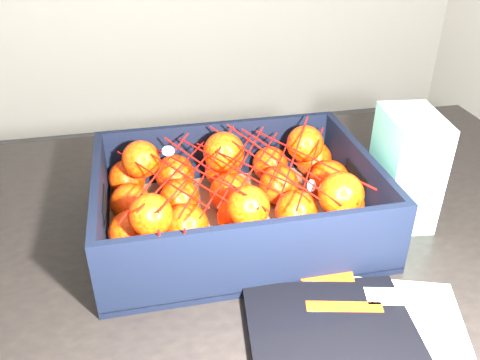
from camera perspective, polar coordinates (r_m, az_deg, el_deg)
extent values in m
cube|color=black|center=(0.86, 4.01, -5.69)|extent=(1.21, 0.81, 0.04)
cylinder|color=black|center=(1.39, -23.83, -11.99)|extent=(0.06, 0.06, 0.71)
cylinder|color=black|center=(1.55, 19.99, -6.35)|extent=(0.06, 0.06, 0.71)
cube|color=silver|center=(0.65, 16.57, -19.27)|extent=(0.29, 0.33, 0.01)
cube|color=red|center=(0.74, 9.81, -9.96)|extent=(0.09, 0.07, 0.00)
cube|color=white|center=(0.71, 16.53, -12.71)|extent=(0.06, 0.04, 0.00)
cube|color=red|center=(0.68, 11.93, -14.08)|extent=(0.10, 0.04, 0.00)
cube|color=brown|center=(0.83, -0.43, -5.10)|extent=(0.44, 0.33, 0.01)
cube|color=black|center=(0.93, -2.41, 3.24)|extent=(0.44, 0.01, 0.12)
cube|color=black|center=(0.68, 2.30, -9.11)|extent=(0.44, 0.01, 0.12)
cube|color=black|center=(0.79, -15.74, -3.62)|extent=(0.01, 0.30, 0.12)
cube|color=black|center=(0.86, 13.56, -0.27)|extent=(0.01, 0.30, 0.12)
sphere|color=#FF2F05|center=(0.70, -12.78, -9.70)|extent=(0.07, 0.07, 0.07)
sphere|color=#FF2F05|center=(0.76, -12.45, -5.96)|extent=(0.07, 0.07, 0.07)
sphere|color=#FF2F05|center=(0.83, -12.52, -2.61)|extent=(0.07, 0.07, 0.07)
sphere|color=#FF2F05|center=(0.90, -12.87, 0.21)|extent=(0.07, 0.07, 0.07)
sphere|color=#FF2F05|center=(0.70, -5.20, -8.95)|extent=(0.07, 0.07, 0.07)
sphere|color=#FF2F05|center=(0.77, -6.20, -5.19)|extent=(0.07, 0.07, 0.07)
sphere|color=#FF2F05|center=(0.83, -6.99, -2.06)|extent=(0.06, 0.06, 0.06)
sphere|color=#FF2F05|center=(0.90, -7.53, 0.68)|extent=(0.07, 0.07, 0.07)
sphere|color=#FF2F05|center=(0.71, 1.48, -7.99)|extent=(0.06, 0.06, 0.06)
sphere|color=#FF2F05|center=(0.78, -0.15, -4.35)|extent=(0.07, 0.07, 0.07)
sphere|color=#FF2F05|center=(0.84, -1.19, -1.51)|extent=(0.07, 0.07, 0.07)
sphere|color=#FF2F05|center=(0.90, -2.07, 1.13)|extent=(0.06, 0.06, 0.06)
sphere|color=#FF2F05|center=(0.74, 8.15, -6.91)|extent=(0.06, 0.06, 0.06)
sphere|color=#FF2F05|center=(0.80, 6.52, -3.59)|extent=(0.07, 0.07, 0.07)
sphere|color=#FF2F05|center=(0.86, 4.51, -0.60)|extent=(0.07, 0.07, 0.07)
sphere|color=#FF2F05|center=(0.92, 3.47, 1.87)|extent=(0.07, 0.07, 0.07)
sphere|color=#FF2F05|center=(0.76, 14.11, -6.18)|extent=(0.06, 0.06, 0.06)
sphere|color=#FF2F05|center=(0.82, 11.88, -2.86)|extent=(0.07, 0.07, 0.07)
sphere|color=#FF2F05|center=(0.89, 10.25, 0.01)|extent=(0.07, 0.07, 0.07)
sphere|color=#FF2F05|center=(0.95, 8.45, 2.43)|extent=(0.07, 0.07, 0.07)
sphere|color=#FF2F05|center=(0.70, -10.27, -4.05)|extent=(0.06, 0.06, 0.06)
sphere|color=#FF2F05|center=(0.84, -11.35, 2.34)|extent=(0.06, 0.06, 0.06)
sphere|color=#FF2F05|center=(0.71, 0.94, -3.09)|extent=(0.06, 0.06, 0.06)
sphere|color=#FF2F05|center=(0.85, -1.89, 3.22)|extent=(0.07, 0.07, 0.07)
sphere|color=#FF2F05|center=(0.75, 11.57, -1.63)|extent=(0.07, 0.07, 0.07)
sphere|color=#FF2F05|center=(0.89, 7.50, 4.17)|extent=(0.07, 0.07, 0.07)
cylinder|color=#C30C07|center=(0.76, -9.43, 0.40)|extent=(0.12, 0.23, 0.02)
cylinder|color=#C30C07|center=(0.76, -7.49, 1.24)|extent=(0.12, 0.23, 0.01)
cylinder|color=#C30C07|center=(0.77, -5.48, 1.39)|extent=(0.12, 0.23, 0.03)
cylinder|color=#C30C07|center=(0.76, -3.33, 1.08)|extent=(0.12, 0.23, 0.02)
cylinder|color=#C30C07|center=(0.77, -1.53, 1.82)|extent=(0.12, 0.23, 0.01)
cylinder|color=#C30C07|center=(0.76, 0.63, 1.84)|extent=(0.12, 0.23, 0.03)
cylinder|color=#C30C07|center=(0.78, 2.35, 2.33)|extent=(0.12, 0.23, 0.02)
cylinder|color=#C30C07|center=(0.77, 4.54, 2.16)|extent=(0.12, 0.23, 0.04)
cylinder|color=#C30C07|center=(0.79, 6.29, 1.96)|extent=(0.12, 0.23, 0.03)
cylinder|color=#C30C07|center=(0.80, 8.06, 2.61)|extent=(0.12, 0.23, 0.00)
cylinder|color=#C30C07|center=(0.77, -9.48, 0.78)|extent=(0.12, 0.23, 0.02)
cylinder|color=#C30C07|center=(0.76, -7.45, 0.94)|extent=(0.12, 0.23, 0.02)
cylinder|color=#C30C07|center=(0.76, -5.42, 0.96)|extent=(0.12, 0.23, 0.02)
cylinder|color=#C30C07|center=(0.77, -3.53, 1.60)|extent=(0.12, 0.23, 0.02)
cylinder|color=#C30C07|center=(0.76, -1.35, 0.93)|extent=(0.12, 0.23, 0.00)
cylinder|color=#C30C07|center=(0.78, 0.38, 2.06)|extent=(0.12, 0.23, 0.01)
cylinder|color=#C30C07|center=(0.78, 2.29, 2.50)|extent=(0.12, 0.23, 0.03)
cylinder|color=#C30C07|center=(0.79, 4.37, 1.73)|extent=(0.12, 0.23, 0.00)
cylinder|color=#C30C07|center=(0.79, 6.22, 2.61)|extent=(0.12, 0.23, 0.04)
cylinder|color=#C30C07|center=(0.80, 8.23, 1.85)|extent=(0.12, 0.23, 0.01)
cylinder|color=#C30C07|center=(0.65, -9.16, -7.87)|extent=(0.00, 0.03, 0.09)
cylinder|color=#C30C07|center=(0.65, -6.51, -7.57)|extent=(0.01, 0.04, 0.08)
cube|color=white|center=(0.86, 18.52, 1.35)|extent=(0.10, 0.13, 0.19)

